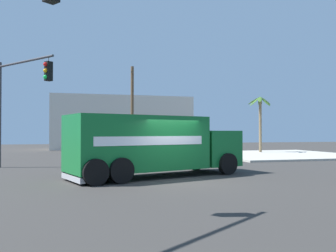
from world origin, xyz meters
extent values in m
plane|color=#33302D|center=(0.00, 0.00, 0.00)|extent=(100.00, 100.00, 0.00)
cube|color=#B2ADA0|center=(13.01, 13.01, 0.07)|extent=(11.80, 11.80, 0.14)
cube|color=#146B2D|center=(-1.38, 1.36, 1.52)|extent=(6.45, 4.09, 2.33)
cube|color=#146B2D|center=(2.53, 2.59, 1.20)|extent=(2.53, 2.86, 1.70)
cube|color=black|center=(3.35, 2.84, 1.54)|extent=(0.68, 1.95, 0.88)
cube|color=#B2B2B7|center=(-4.15, 0.49, 0.19)|extent=(0.88, 2.26, 0.21)
cube|color=white|center=(-1.74, 2.51, 1.63)|extent=(4.82, 1.53, 0.36)
cube|color=white|center=(-1.02, 0.20, 1.63)|extent=(4.82, 1.53, 0.36)
cylinder|color=black|center=(2.12, 3.75, 0.50)|extent=(1.04, 0.57, 1.00)
cylinder|color=black|center=(2.86, 1.39, 0.50)|extent=(1.04, 0.57, 1.00)
cylinder|color=black|center=(-3.09, 2.12, 0.50)|extent=(1.04, 0.57, 1.00)
cylinder|color=black|center=(-2.35, -0.25, 0.50)|extent=(1.04, 0.57, 1.00)
cylinder|color=black|center=(-4.09, 1.81, 0.50)|extent=(1.04, 0.57, 1.00)
cylinder|color=black|center=(-3.35, -0.56, 0.50)|extent=(1.04, 0.57, 1.00)
cylinder|color=#38383D|center=(-6.58, 6.01, 5.68)|extent=(3.12, 3.95, 0.12)
cylinder|color=#38383D|center=(-5.28, 4.35, 5.56)|extent=(0.03, 0.03, 0.25)
cube|color=black|center=(-5.28, 4.35, 4.96)|extent=(0.42, 0.42, 0.95)
sphere|color=red|center=(-5.42, 4.24, 5.27)|extent=(0.20, 0.20, 0.20)
sphere|color=#EFA314|center=(-5.42, 4.24, 4.96)|extent=(0.20, 0.20, 0.20)
sphere|color=#19CC4C|center=(-5.42, 4.24, 4.65)|extent=(0.20, 0.20, 0.20)
cylinder|color=#7A6647|center=(12.95, 15.96, 2.67)|extent=(0.26, 0.26, 5.06)
ellipsoid|color=#386023|center=(13.56, 16.08, 4.95)|extent=(1.32, 0.60, 0.77)
ellipsoid|color=#386023|center=(13.23, 16.46, 4.88)|extent=(0.89, 1.22, 0.91)
ellipsoid|color=#386023|center=(12.62, 16.50, 4.99)|extent=(0.99, 1.31, 0.70)
ellipsoid|color=#386023|center=(12.39, 15.91, 4.87)|extent=(1.21, 0.46, 0.93)
ellipsoid|color=#386023|center=(12.61, 15.40, 5.02)|extent=(1.01, 1.33, 0.63)
ellipsoid|color=#386023|center=(13.17, 15.46, 4.84)|extent=(0.79, 1.18, 0.99)
cylinder|color=brown|center=(1.71, 21.02, 4.26)|extent=(0.30, 0.30, 8.52)
cube|color=brown|center=(1.71, 21.02, 7.82)|extent=(0.58, 2.18, 0.12)
cube|color=beige|center=(1.95, 30.17, 3.17)|extent=(16.72, 6.00, 6.34)
camera|label=1|loc=(-4.29, -14.01, 1.96)|focal=38.32mm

